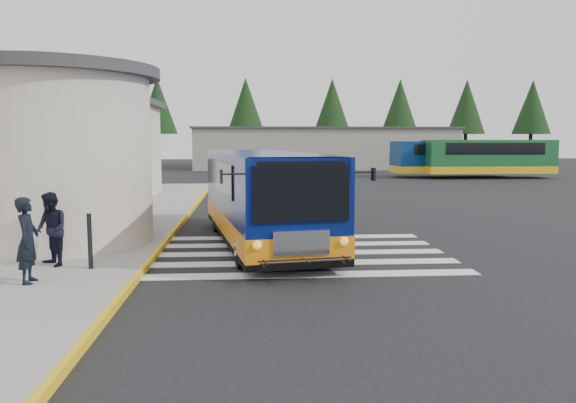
{
  "coord_description": "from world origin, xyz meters",
  "views": [
    {
      "loc": [
        -1.64,
        -15.37,
        3.02
      ],
      "look_at": [
        -0.62,
        -0.5,
        1.35
      ],
      "focal_mm": 35.0,
      "sensor_mm": 36.0,
      "label": 1
    }
  ],
  "objects": [
    {
      "name": "sidewalk",
      "position": [
        -9.0,
        4.0,
        0.07
      ],
      "size": [
        10.0,
        34.0,
        0.15
      ],
      "primitive_type": "cube",
      "color": "gray",
      "rests_on": "ground"
    },
    {
      "name": "pedestrian_b",
      "position": [
        -6.12,
        -2.55,
        0.99
      ],
      "size": [
        1.02,
        1.03,
        1.68
      ],
      "primitive_type": "imported",
      "rotation": [
        0.0,
        0.0,
        -0.85
      ],
      "color": "black",
      "rests_on": "sidewalk"
    },
    {
      "name": "bollard",
      "position": [
        -5.18,
        -2.88,
        0.77
      ],
      "size": [
        0.1,
        0.1,
        1.24
      ],
      "primitive_type": "cylinder",
      "color": "black",
      "rests_on": "sidewalk"
    },
    {
      "name": "curb_strip",
      "position": [
        -4.05,
        4.0,
        0.08
      ],
      "size": [
        0.12,
        34.0,
        0.16
      ],
      "primitive_type": "cube",
      "color": "yellow",
      "rests_on": "ground"
    },
    {
      "name": "far_bus_a",
      "position": [
        14.45,
        28.37,
        1.59
      ],
      "size": [
        9.66,
        3.48,
        2.44
      ],
      "rotation": [
        0.0,
        0.0,
        1.66
      ],
      "color": "navy",
      "rests_on": "ground"
    },
    {
      "name": "pedestrian_a",
      "position": [
        -6.05,
        -4.06,
        1.01
      ],
      "size": [
        0.46,
        0.66,
        1.73
      ],
      "primitive_type": "imported",
      "rotation": [
        0.0,
        0.0,
        1.65
      ],
      "color": "black",
      "rests_on": "sidewalk"
    },
    {
      "name": "far_bus_b",
      "position": [
        16.72,
        26.82,
        1.65
      ],
      "size": [
        9.88,
        2.84,
        2.54
      ],
      "rotation": [
        0.0,
        0.0,
        1.58
      ],
      "color": "#165529",
      "rests_on": "ground"
    },
    {
      "name": "tree_line",
      "position": [
        6.29,
        50.0,
        6.77
      ],
      "size": [
        58.4,
        4.4,
        10.0
      ],
      "color": "black",
      "rests_on": "ground"
    },
    {
      "name": "depot_building",
      "position": [
        6.0,
        42.0,
        2.11
      ],
      "size": [
        26.4,
        8.4,
        4.2
      ],
      "color": "gray",
      "rests_on": "ground"
    },
    {
      "name": "transit_bus",
      "position": [
        -1.24,
        0.56,
        1.26
      ],
      "size": [
        4.24,
        9.56,
        2.63
      ],
      "rotation": [
        0.0,
        0.0,
        0.16
      ],
      "color": "navy",
      "rests_on": "ground"
    },
    {
      "name": "ground",
      "position": [
        0.0,
        0.0,
        0.0
      ],
      "size": [
        140.0,
        140.0,
        0.0
      ],
      "primitive_type": "plane",
      "color": "black",
      "rests_on": "ground"
    },
    {
      "name": "crosswalk",
      "position": [
        -0.5,
        -0.8,
        0.01
      ],
      "size": [
        8.0,
        5.35,
        0.01
      ],
      "color": "silver",
      "rests_on": "ground"
    },
    {
      "name": "station_building",
      "position": [
        -10.84,
        6.91,
        2.57
      ],
      "size": [
        12.7,
        18.7,
        4.8
      ],
      "color": "beige",
      "rests_on": "ground"
    }
  ]
}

